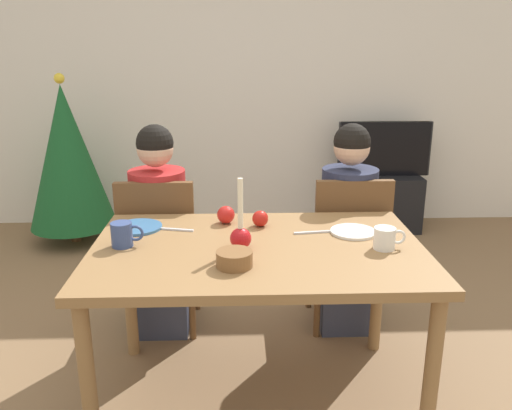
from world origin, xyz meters
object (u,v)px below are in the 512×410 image
Objects in this scene: plate_left at (138,227)px; tv_stand at (381,202)px; chair_right at (348,245)px; plate_right at (353,232)px; dining_table at (258,264)px; mug_left at (123,234)px; bowl_walnuts at (234,259)px; mug_right at (385,238)px; person_left_child at (160,235)px; person_right_child at (347,233)px; apple_near_candle at (260,219)px; christmas_tree at (68,157)px; candle_centerpiece at (241,234)px; apple_by_left_plate at (226,215)px; tv at (384,149)px; chair_left at (160,247)px.

tv_stand is at bearing 50.23° from plate_left.
plate_right is (-0.08, -0.46, 0.24)m from chair_right.
dining_table is 10.26× the size of mug_left.
bowl_walnuts is (-0.53, -0.35, 0.02)m from plate_right.
mug_right reaches higher than plate_right.
person_left_child reaches higher than plate_left.
mug_right reaches higher than bowl_walnuts.
person_right_child reaches higher than apple_near_candle.
christmas_tree reaches higher than plate_right.
chair_right reaches higher than plate_left.
mug_right is (0.53, -0.05, 0.13)m from dining_table.
person_left_child is 8.33× the size of bowl_walnuts.
plate_right is at bearing 33.39° from bowl_walnuts.
plate_left is (-1.71, -2.06, 0.52)m from tv_stand.
person_left_child reaches higher than dining_table.
plate_left and plate_right have the same top height.
candle_centerpiece is (-0.59, -0.66, 0.24)m from person_right_child.
mug_left is 0.52m from bowl_walnuts.
mug_left is 1.81× the size of apple_near_candle.
chair_right reaches higher than apple_near_candle.
mug_right is (1.07, -0.29, 0.04)m from plate_left.
tv_stand is at bearing 61.94° from candle_centerpiece.
chair_right is 10.71× the size of apple_by_left_plate.
candle_centerpiece is 1.36× the size of plate_left.
christmas_tree is 17.92× the size of apple_near_candle.
chair_right is at bearing 90.70° from mug_right.
person_right_child is 1.27m from mug_left.
plate_right is (-0.73, -2.16, 0.05)m from tv.
plate_right is (0.94, -0.49, 0.19)m from person_left_child.
tv reaches higher than apple_by_left_plate.
chair_left is 0.77× the size of person_right_child.
christmas_tree reaches higher than dining_table.
dining_table is 10.48× the size of mug_right.
person_right_child reaches higher than plate_left.
plate_left is (-1.71, -2.06, 0.05)m from tv.
person_left_child is 1.71m from christmas_tree.
apple_by_left_plate is at bearing -152.82° from person_right_child.
person_right_child is (1.03, 0.00, 0.00)m from person_left_child.
person_right_child is at bearing 48.38° from candle_centerpiece.
christmas_tree is 4.48× the size of candle_centerpiece.
tv is at bearing 74.74° from mug_right.
chair_right reaches higher than dining_table.
bowl_walnuts is (-1.26, -2.51, 0.54)m from tv_stand.
dining_table is 1.56× the size of chair_right.
tv_stand is at bearing 44.74° from person_left_child.
person_left_child is at bearing -135.25° from tv.
christmas_tree is at bearing 122.08° from chair_left.
person_right_child is at bearing 90.66° from mug_right.
dining_table is 0.54m from mug_right.
apple_by_left_plate is at bearing -39.62° from chair_left.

